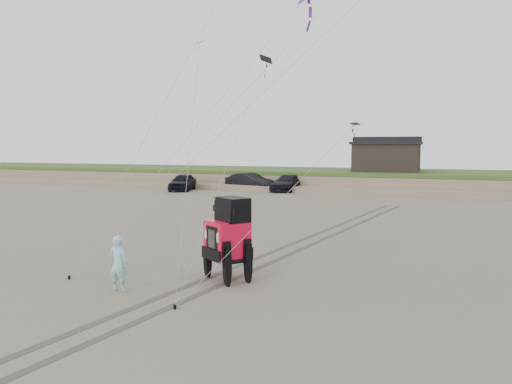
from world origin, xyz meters
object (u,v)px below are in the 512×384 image
truck_a (183,182)px  jeep (227,247)px  man (118,263)px  truck_c (288,183)px  cabin (387,156)px  truck_b (250,181)px

truck_a → jeep: jeep is taller
man → truck_a: bearing=-67.4°
truck_c → jeep: bearing=-72.8°
truck_c → jeep: (7.58, -30.23, 0.30)m
jeep → truck_a: bearing=156.9°
truck_c → jeep: jeep is taller
cabin → truck_a: (-17.70, -8.67, -2.43)m
cabin → truck_c: (-8.28, -5.73, -2.50)m
truck_a → truck_b: bearing=11.8°
jeep → man: bearing=-103.0°
jeep → cabin: bearing=123.9°
truck_a → truck_c: truck_a is taller
cabin → truck_b: bearing=-154.2°
truck_a → truck_b: 6.35m
truck_c → man: 32.84m
truck_a → man: bearing=-78.8°
man → jeep: bearing=-141.6°
truck_b → man: size_ratio=2.99×
truck_b → truck_c: 3.76m
cabin → truck_b: size_ratio=1.31×
truck_b → truck_c: size_ratio=0.96×
jeep → man: jeep is taller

